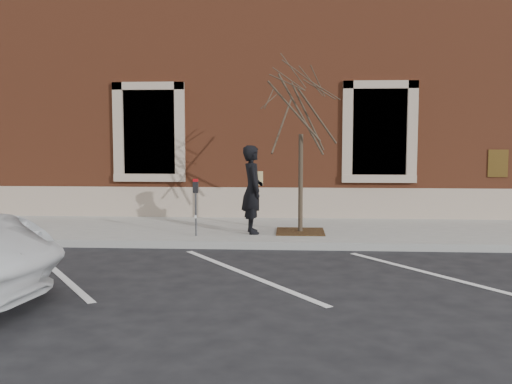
{
  "coord_description": "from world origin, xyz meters",
  "views": [
    {
      "loc": [
        0.75,
        -11.38,
        2.22
      ],
      "look_at": [
        0.0,
        0.6,
        1.1
      ],
      "focal_mm": 40.0,
      "sensor_mm": 36.0,
      "label": 1
    }
  ],
  "objects": [
    {
      "name": "curb_near",
      "position": [
        0.0,
        -0.05,
        0.07
      ],
      "size": [
        40.0,
        0.12,
        0.15
      ],
      "primitive_type": "cube",
      "color": "#9E9E99",
      "rests_on": "ground"
    },
    {
      "name": "tree_grate",
      "position": [
        0.95,
        1.21,
        0.16
      ],
      "size": [
        1.06,
        1.06,
        0.03
      ],
      "primitive_type": "cube",
      "color": "#483217",
      "rests_on": "sidewalk_near"
    },
    {
      "name": "ground",
      "position": [
        0.0,
        0.0,
        0.0
      ],
      "size": [
        120.0,
        120.0,
        0.0
      ],
      "primitive_type": "plane",
      "color": "#28282B",
      "rests_on": "ground"
    },
    {
      "name": "parking_meter",
      "position": [
        -1.29,
        0.58,
        1.0
      ],
      "size": [
        0.11,
        0.09,
        1.22
      ],
      "rotation": [
        0.0,
        0.0,
        -0.18
      ],
      "color": "#595B60",
      "rests_on": "sidewalk_near"
    },
    {
      "name": "building_civic",
      "position": [
        0.0,
        7.74,
        4.0
      ],
      "size": [
        40.0,
        8.62,
        8.0
      ],
      "color": "brown",
      "rests_on": "ground"
    },
    {
      "name": "sapling",
      "position": [
        0.95,
        1.21,
        2.92
      ],
      "size": [
        2.37,
        2.37,
        3.96
      ],
      "color": "#3F3126",
      "rests_on": "sidewalk_near"
    },
    {
      "name": "sidewalk_near",
      "position": [
        0.0,
        1.75,
        0.07
      ],
      "size": [
        40.0,
        3.5,
        0.15
      ],
      "primitive_type": "cube",
      "color": "#B7B6AC",
      "rests_on": "ground"
    },
    {
      "name": "parking_stripes",
      "position": [
        0.0,
        -2.2,
        0.0
      ],
      "size": [
        28.0,
        4.4,
        0.01
      ],
      "primitive_type": null,
      "color": "silver",
      "rests_on": "ground"
    },
    {
      "name": "man",
      "position": [
        -0.1,
        1.02,
        1.12
      ],
      "size": [
        0.62,
        0.79,
        1.93
      ],
      "primitive_type": "imported",
      "rotation": [
        0.0,
        0.0,
        1.81
      ],
      "color": "black",
      "rests_on": "sidewalk_near"
    }
  ]
}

